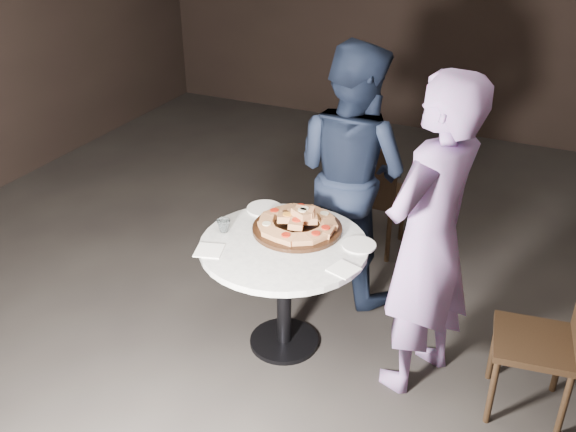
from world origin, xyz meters
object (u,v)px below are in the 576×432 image
(chair_far, at_px, (372,190))
(water_glass, at_px, (224,226))
(table, at_px, (284,263))
(diner_navy, at_px, (352,172))
(diner_teal, at_px, (429,240))
(serving_board, at_px, (297,228))
(chair_right, at_px, (556,336))
(focaccia_pile, at_px, (298,221))

(chair_far, bearing_deg, water_glass, 69.50)
(table, xyz_separation_m, diner_navy, (0.10, 0.70, 0.24))
(diner_navy, distance_m, diner_teal, 0.88)
(table, distance_m, water_glass, 0.37)
(table, relative_size, serving_board, 1.98)
(serving_board, bearing_deg, water_glass, -153.39)
(chair_right, bearing_deg, table, -94.74)
(diner_navy, relative_size, diner_teal, 0.95)
(chair_right, relative_size, diner_navy, 0.51)
(diner_navy, xyz_separation_m, diner_teal, (0.61, -0.64, 0.04))
(table, distance_m, diner_teal, 0.77)
(chair_right, bearing_deg, diner_navy, -125.00)
(serving_board, height_order, diner_teal, diner_teal)
(serving_board, xyz_separation_m, focaccia_pile, (0.00, 0.00, 0.04))
(water_glass, relative_size, chair_right, 0.09)
(water_glass, relative_size, diner_teal, 0.05)
(serving_board, distance_m, diner_navy, 0.57)
(serving_board, height_order, chair_right, chair_right)
(chair_right, bearing_deg, chair_far, -138.60)
(serving_board, bearing_deg, diner_teal, -6.93)
(focaccia_pile, distance_m, water_glass, 0.39)
(diner_navy, bearing_deg, focaccia_pile, 101.21)
(table, distance_m, chair_far, 1.13)
(focaccia_pile, height_order, chair_right, chair_right)
(serving_board, relative_size, water_glass, 6.50)
(chair_right, bearing_deg, diner_teal, -96.81)
(serving_board, xyz_separation_m, diner_teal, (0.70, -0.09, 0.15))
(serving_board, bearing_deg, chair_right, -3.22)
(focaccia_pile, distance_m, diner_navy, 0.56)
(focaccia_pile, bearing_deg, serving_board, -161.30)
(table, height_order, serving_board, serving_board)
(chair_far, xyz_separation_m, diner_teal, (0.61, -1.07, 0.34))
(water_glass, distance_m, diner_navy, 0.85)
(chair_far, height_order, diner_teal, diner_teal)
(table, xyz_separation_m, water_glass, (-0.33, -0.03, 0.15))
(focaccia_pile, height_order, diner_navy, diner_navy)
(serving_board, xyz_separation_m, chair_far, (0.10, 0.98, -0.19))
(table, bearing_deg, diner_navy, 81.55)
(focaccia_pile, xyz_separation_m, chair_right, (1.32, -0.08, -0.25))
(focaccia_pile, height_order, chair_far, chair_far)
(table, distance_m, serving_board, 0.20)
(water_glass, height_order, chair_far, chair_far)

